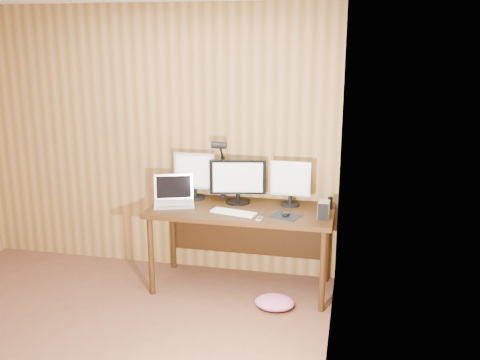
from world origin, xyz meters
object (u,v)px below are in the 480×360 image
(monitor_right, at_px, (290,182))
(desk_lamp, at_px, (221,161))
(desk, at_px, (243,219))
(monitor_left, at_px, (195,174))
(monitor_center, at_px, (238,181))
(phone, at_px, (260,218))
(hard_drive, at_px, (324,210))
(keyboard, at_px, (234,212))
(mouse, at_px, (286,214))
(laptop, at_px, (174,197))
(speaker, at_px, (330,203))

(monitor_right, distance_m, desk_lamp, 0.66)
(desk, relative_size, monitor_left, 3.74)
(monitor_center, bearing_deg, monitor_right, -9.02)
(monitor_right, xyz_separation_m, phone, (-0.20, -0.43, -0.21))
(monitor_center, xyz_separation_m, hard_drive, (0.78, -0.26, -0.13))
(hard_drive, relative_size, desk_lamp, 0.24)
(desk, xyz_separation_m, monitor_center, (-0.07, 0.09, 0.33))
(desk, relative_size, keyboard, 3.94)
(hard_drive, bearing_deg, monitor_right, 140.84)
(monitor_left, distance_m, monitor_right, 0.89)
(hard_drive, height_order, phone, hard_drive)
(mouse, distance_m, phone, 0.23)
(desk, distance_m, laptop, 0.65)
(monitor_right, xyz_separation_m, laptop, (-1.03, -0.16, -0.15))
(desk, relative_size, laptop, 3.81)
(phone, bearing_deg, desk, 126.69)
(desk, bearing_deg, desk_lamp, 145.77)
(keyboard, height_order, desk_lamp, desk_lamp)
(monitor_center, xyz_separation_m, mouse, (0.47, -0.29, -0.18))
(desk, bearing_deg, speaker, 6.10)
(desk, height_order, speaker, speaker)
(laptop, distance_m, keyboard, 0.61)
(speaker, bearing_deg, phone, -143.88)
(desk, distance_m, monitor_left, 0.61)
(mouse, relative_size, desk_lamp, 0.19)
(laptop, distance_m, desk_lamp, 0.53)
(hard_drive, bearing_deg, speaker, 83.70)
(monitor_left, bearing_deg, hard_drive, -14.67)
(monitor_right, distance_m, keyboard, 0.58)
(keyboard, height_order, mouse, mouse)
(laptop, xyz_separation_m, desk_lamp, (0.38, 0.22, 0.30))
(monitor_left, relative_size, laptop, 1.02)
(keyboard, bearing_deg, hard_drive, 16.25)
(speaker, bearing_deg, desk, -173.90)
(laptop, height_order, keyboard, laptop)
(hard_drive, bearing_deg, laptop, 177.48)
(monitor_right, relative_size, desk_lamp, 0.68)
(monitor_center, height_order, laptop, monitor_center)
(laptop, bearing_deg, monitor_center, -4.87)
(phone, bearing_deg, desk_lamp, 136.54)
(monitor_left, height_order, speaker, monitor_left)
(keyboard, height_order, phone, keyboard)
(monitor_left, height_order, hard_drive, monitor_left)
(keyboard, relative_size, mouse, 3.74)
(mouse, bearing_deg, desk, 176.33)
(laptop, xyz_separation_m, keyboard, (0.59, -0.16, -0.05))
(monitor_center, distance_m, mouse, 0.58)
(monitor_left, distance_m, hard_drive, 1.25)
(speaker, bearing_deg, keyboard, -159.34)
(desk, relative_size, monitor_center, 3.20)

